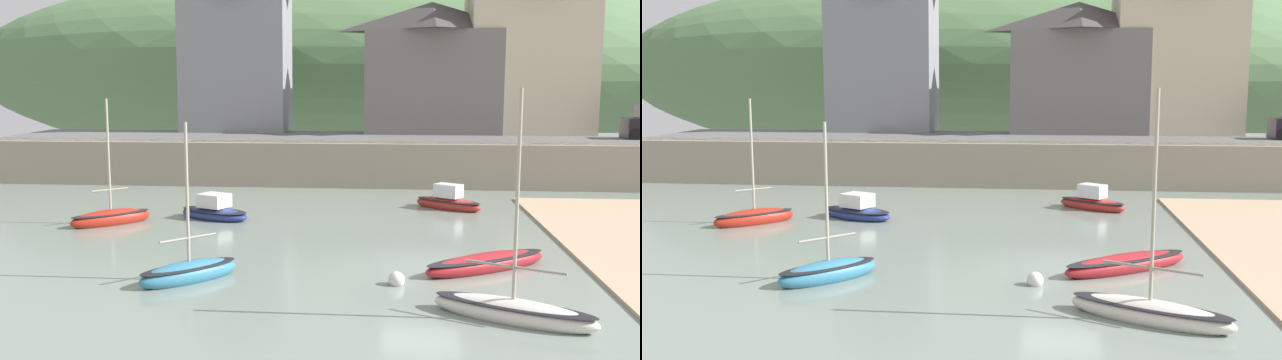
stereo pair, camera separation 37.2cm
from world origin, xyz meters
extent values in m
cube|color=gray|center=(0.00, 0.00, -0.03)|extent=(48.00, 40.00, 0.06)
cube|color=gray|center=(0.00, 17.00, 1.20)|extent=(48.00, 2.40, 2.40)
cube|color=#606060|center=(0.00, 20.70, 2.35)|extent=(48.00, 9.00, 0.10)
ellipsoid|color=#567B4D|center=(-5.87, 55.20, 6.99)|extent=(80.00, 44.00, 19.96)
cube|color=gray|center=(-11.09, 25.20, 6.91)|extent=(6.80, 4.61, 9.01)
cube|color=slate|center=(1.67, 25.20, 5.62)|extent=(8.45, 5.85, 6.45)
pyramid|color=#433E3C|center=(1.67, 25.20, 9.77)|extent=(8.75, 6.15, 1.85)
cube|color=beige|center=(7.76, 25.20, 7.01)|extent=(7.59, 5.63, 9.22)
ellipsoid|color=silver|center=(1.92, -4.92, 0.19)|extent=(4.08, 2.73, 0.69)
ellipsoid|color=black|center=(1.92, -4.92, 0.38)|extent=(4.00, 2.68, 0.12)
cylinder|color=#B2A893|center=(1.92, -4.92, 3.07)|extent=(0.09, 0.09, 5.06)
cylinder|color=gray|center=(1.92, -4.92, 1.32)|extent=(2.23, 1.17, 0.07)
ellipsoid|color=#A92B24|center=(1.65, 10.23, 0.19)|extent=(3.28, 2.76, 0.68)
ellipsoid|color=black|center=(1.65, 10.23, 0.37)|extent=(3.21, 2.70, 0.12)
cube|color=silver|center=(1.65, 10.23, 0.82)|extent=(1.36, 1.27, 0.60)
ellipsoid|color=teal|center=(-6.83, -2.25, 0.21)|extent=(2.91, 2.97, 0.76)
ellipsoid|color=black|center=(-6.83, -2.25, 0.42)|extent=(2.85, 2.91, 0.12)
cylinder|color=#B2A893|center=(-6.83, -2.25, 2.60)|extent=(0.09, 0.09, 4.01)
cylinder|color=gray|center=(-6.83, -2.25, 1.26)|extent=(1.33, 1.38, 0.07)
ellipsoid|color=#A92417|center=(-12.19, 5.44, 0.22)|extent=(3.05, 2.99, 0.79)
ellipsoid|color=black|center=(-12.19, 5.44, 0.43)|extent=(2.99, 2.93, 0.12)
cylinder|color=#B2A893|center=(-12.19, 5.44, 2.82)|extent=(0.09, 0.09, 4.43)
cylinder|color=gray|center=(-12.19, 5.44, 1.41)|extent=(1.13, 1.09, 0.07)
ellipsoid|color=maroon|center=(1.92, -0.26, 0.19)|extent=(4.36, 3.39, 0.68)
ellipsoid|color=black|center=(1.92, -0.26, 0.38)|extent=(4.27, 3.32, 0.12)
ellipsoid|color=navy|center=(-8.34, 7.03, 0.17)|extent=(3.58, 2.71, 0.62)
ellipsoid|color=black|center=(-8.34, 7.03, 0.34)|extent=(3.51, 2.65, 0.12)
cube|color=silver|center=(-8.34, 7.03, 0.76)|extent=(1.47, 1.39, 0.56)
cylinder|color=black|center=(12.90, 21.50, 2.72)|extent=(0.64, 0.22, 0.64)
sphere|color=silver|center=(-0.84, -2.13, 0.14)|extent=(0.48, 0.48, 0.48)
camera|label=1|loc=(-1.20, -21.91, 5.78)|focal=40.07mm
camera|label=2|loc=(-0.83, -21.88, 5.78)|focal=40.07mm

